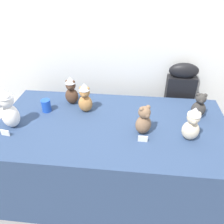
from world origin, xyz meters
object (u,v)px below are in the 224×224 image
teddy_bear_caramel (85,98)px  teddy_bear_cream (192,124)px  instrument_case (176,109)px  teddy_bear_snow (8,108)px  display_table (112,157)px  teddy_bear_mocha (144,121)px  teddy_bear_charcoal (199,106)px  teddy_bear_cocoa (71,91)px  party_cup_blue (46,106)px

teddy_bear_caramel → teddy_bear_cream: bearing=-18.0°
instrument_case → teddy_bear_snow: 1.62m
display_table → teddy_bear_mocha: (0.25, -0.08, 0.48)m
display_table → teddy_bear_charcoal: 0.87m
teddy_bear_cocoa → party_cup_blue: size_ratio=2.41×
instrument_case → teddy_bear_cream: instrument_case is taller
teddy_bear_cream → party_cup_blue: size_ratio=2.49×
teddy_bear_caramel → instrument_case: bearing=27.4°
teddy_bear_snow → party_cup_blue: (0.20, 0.23, -0.11)m
teddy_bear_snow → teddy_bear_cocoa: teddy_bear_snow is taller
teddy_bear_charcoal → teddy_bear_mocha: bearing=-143.3°
display_table → teddy_bear_snow: (-0.79, -0.10, 0.54)m
teddy_bear_caramel → teddy_bear_charcoal: teddy_bear_caramel is taller
teddy_bear_caramel → teddy_bear_mocha: teddy_bear_caramel is taller
display_table → teddy_bear_charcoal: size_ratio=8.36×
instrument_case → teddy_bear_cocoa: size_ratio=3.94×
teddy_bear_caramel → teddy_bear_cocoa: size_ratio=1.02×
instrument_case → party_cup_blue: bearing=-158.9°
teddy_bear_charcoal → display_table: bearing=-158.4°
party_cup_blue → teddy_bear_cream: bearing=-11.7°
teddy_bear_mocha → teddy_bear_cream: size_ratio=0.88×
instrument_case → party_cup_blue: instrument_case is taller
instrument_case → teddy_bear_snow: teddy_bear_snow is taller
display_table → instrument_case: bearing=44.4°
teddy_bear_cocoa → teddy_bear_caramel: bearing=-33.1°
instrument_case → teddy_bear_cocoa: (-1.02, -0.32, 0.34)m
teddy_bear_cocoa → teddy_bear_cream: size_ratio=0.97×
teddy_bear_caramel → teddy_bear_mocha: 0.55m
teddy_bear_caramel → teddy_bear_cocoa: 0.19m
teddy_bear_cocoa → teddy_bear_cream: bearing=-17.7°
teddy_bear_charcoal → teddy_bear_cream: bearing=-104.8°
teddy_bear_snow → teddy_bear_charcoal: teddy_bear_snow is taller
teddy_bear_caramel → teddy_bear_cream: teddy_bear_cream is taller
instrument_case → teddy_bear_snow: size_ratio=3.08×
instrument_case → teddy_bear_charcoal: 0.53m
teddy_bear_snow → display_table: bearing=40.9°
teddy_bear_cream → party_cup_blue: (-1.17, 0.24, -0.08)m
display_table → teddy_bear_snow: bearing=-172.7°
teddy_bear_caramel → teddy_bear_charcoal: (0.95, 0.02, -0.03)m
teddy_bear_mocha → party_cup_blue: bearing=133.9°
teddy_bear_charcoal → party_cup_blue: size_ratio=2.04×
display_table → teddy_bear_mocha: teddy_bear_mocha is taller
instrument_case → teddy_bear_cocoa: bearing=-162.8°
party_cup_blue → teddy_bear_snow: bearing=-130.2°
teddy_bear_cream → teddy_bear_cocoa: bearing=162.6°
teddy_bear_snow → teddy_bear_cocoa: size_ratio=1.28×
instrument_case → teddy_bear_caramel: (-0.87, -0.44, 0.34)m
display_table → teddy_bear_snow: teddy_bear_snow is taller
teddy_bear_mocha → teddy_bear_cocoa: 0.74m
teddy_bear_cocoa → teddy_bear_charcoal: (1.10, -0.10, -0.02)m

